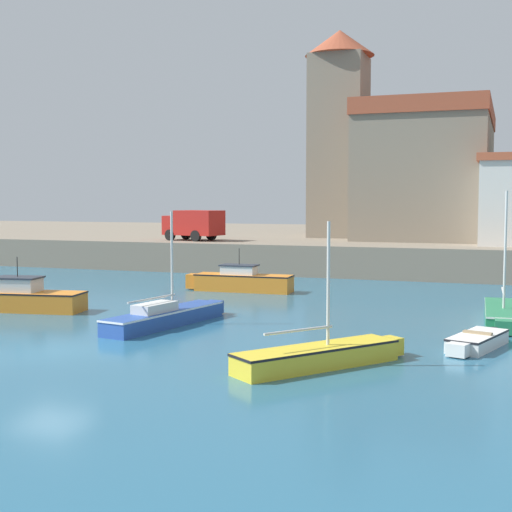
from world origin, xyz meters
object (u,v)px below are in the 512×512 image
(church, at_px, (415,166))
(dinghy_white_5, at_px, (476,341))
(sailboat_blue_0, at_px, (166,316))
(truck_on_quay, at_px, (194,224))
(motorboat_orange_4, at_px, (20,298))
(sailboat_green_2, at_px, (503,313))
(motorboat_orange_6, at_px, (241,281))
(sailboat_yellow_1, at_px, (320,355))

(church, bearing_deg, dinghy_white_5, -79.12)
(sailboat_blue_0, bearing_deg, truck_on_quay, 112.08)
(sailboat_blue_0, height_order, motorboat_orange_4, sailboat_blue_0)
(sailboat_blue_0, relative_size, sailboat_green_2, 1.09)
(motorboat_orange_4, height_order, motorboat_orange_6, motorboat_orange_4)
(motorboat_orange_6, xyz_separation_m, truck_on_quay, (-8.02, 11.27, 2.69))
(dinghy_white_5, height_order, church, church)
(sailboat_yellow_1, height_order, church, church)
(motorboat_orange_4, height_order, church, church)
(sailboat_green_2, height_order, motorboat_orange_6, sailboat_green_2)
(sailboat_green_2, distance_m, church, 29.22)
(church, distance_m, truck_on_quay, 18.45)
(church, bearing_deg, sailboat_yellow_1, -86.79)
(sailboat_blue_0, distance_m, motorboat_orange_4, 8.07)
(motorboat_orange_4, bearing_deg, motorboat_orange_6, 54.86)
(motorboat_orange_4, xyz_separation_m, truck_on_quay, (-1.09, 21.11, 2.69))
(sailboat_blue_0, xyz_separation_m, truck_on_quay, (-9.07, 22.35, 2.86))
(sailboat_yellow_1, relative_size, sailboat_green_2, 0.84)
(sailboat_yellow_1, relative_size, truck_on_quay, 1.16)
(sailboat_yellow_1, xyz_separation_m, sailboat_green_2, (5.06, 10.24, -0.01))
(sailboat_green_2, bearing_deg, sailboat_blue_0, -156.66)
(motorboat_orange_4, bearing_deg, sailboat_yellow_1, -21.19)
(motorboat_orange_4, relative_size, church, 0.36)
(sailboat_yellow_1, bearing_deg, truck_on_quay, 121.51)
(motorboat_orange_6, bearing_deg, sailboat_green_2, -22.38)
(motorboat_orange_6, bearing_deg, sailboat_yellow_1, -61.51)
(motorboat_orange_4, bearing_deg, sailboat_green_2, 11.56)
(sailboat_green_2, xyz_separation_m, truck_on_quay, (-21.70, 16.90, 2.91))
(sailboat_yellow_1, bearing_deg, church, 93.21)
(sailboat_yellow_1, relative_size, motorboat_orange_6, 0.89)
(sailboat_yellow_1, distance_m, sailboat_green_2, 11.42)
(dinghy_white_5, bearing_deg, church, 100.88)
(motorboat_orange_4, xyz_separation_m, motorboat_orange_6, (6.93, 9.85, 0.00))
(sailboat_blue_0, bearing_deg, sailboat_green_2, 23.34)
(motorboat_orange_6, bearing_deg, motorboat_orange_4, -125.14)
(sailboat_blue_0, distance_m, truck_on_quay, 24.29)
(dinghy_white_5, bearing_deg, sailboat_green_2, 82.39)
(sailboat_yellow_1, bearing_deg, sailboat_green_2, 63.71)
(sailboat_blue_0, bearing_deg, dinghy_white_5, -2.01)
(sailboat_yellow_1, distance_m, truck_on_quay, 31.97)
(sailboat_yellow_1, distance_m, motorboat_orange_4, 16.68)
(dinghy_white_5, xyz_separation_m, church, (-6.38, 33.22, 7.45))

